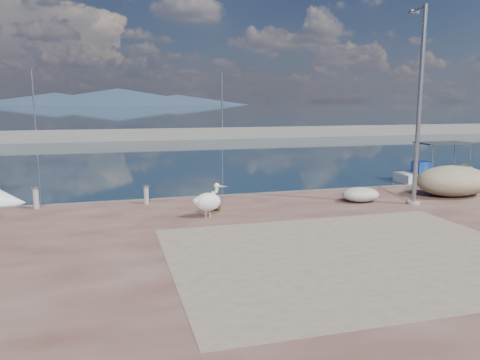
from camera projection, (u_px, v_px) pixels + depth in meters
name	position (u px, v px, depth m)	size (l,w,h in m)	color
ground	(274.00, 242.00, 14.14)	(1400.00, 1400.00, 0.00)	#162635
quay	(387.00, 324.00, 8.41)	(44.00, 22.00, 0.50)	#502823
quay_patch	(354.00, 254.00, 11.48)	(9.00, 7.00, 0.01)	gray
breakwater	(152.00, 134.00, 52.03)	(120.00, 2.20, 7.50)	gray
mountains	(114.00, 98.00, 630.97)	(370.00, 280.00, 22.00)	#28384C
boat_right	(441.00, 178.00, 25.05)	(5.13, 1.95, 2.43)	white
pelican	(208.00, 201.00, 15.09)	(1.14, 0.55, 1.11)	tan
lamp_post	(418.00, 113.00, 16.58)	(0.44, 0.96, 7.00)	gray
bollard_near	(146.00, 194.00, 17.09)	(0.23, 0.23, 0.70)	gray
bollard_far	(36.00, 196.00, 16.32)	(0.26, 0.26, 0.80)	gray
potted_plant	(218.00, 204.00, 16.05)	(0.40, 0.35, 0.45)	#33722D
net_pile_c	(453.00, 181.00, 18.55)	(3.06, 2.18, 1.20)	tan
net_pile_d	(361.00, 195.00, 17.49)	(1.44, 1.08, 0.54)	beige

